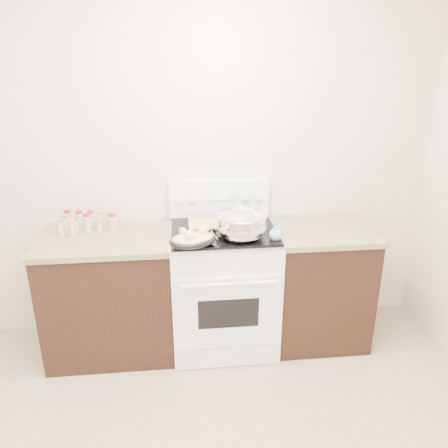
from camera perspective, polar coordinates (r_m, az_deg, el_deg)
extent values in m
cube|color=beige|center=(3.33, -6.82, 7.90)|extent=(4.00, 0.05, 2.70)
cube|color=black|center=(3.37, -14.46, -9.10)|extent=(0.90, 0.64, 0.88)
cube|color=brown|center=(3.17, -15.19, -1.87)|extent=(0.93, 0.67, 0.04)
cube|color=black|center=(3.49, 12.01, -7.81)|extent=(0.70, 0.64, 0.88)
cube|color=brown|center=(3.30, 12.60, -0.77)|extent=(0.73, 0.67, 0.04)
cube|color=white|center=(3.33, -0.09, -8.41)|extent=(0.76, 0.66, 0.92)
cube|color=white|center=(3.04, 0.59, -11.57)|extent=(0.70, 0.01, 0.55)
cube|color=black|center=(3.04, 0.60, -11.64)|extent=(0.42, 0.01, 0.22)
cylinder|color=white|center=(2.89, 0.70, -7.87)|extent=(0.65, 0.02, 0.02)
cube|color=white|center=(3.26, 0.56, -17.12)|extent=(0.70, 0.01, 0.14)
cube|color=silver|center=(3.13, -0.10, -0.94)|extent=(0.78, 0.68, 0.01)
cube|color=black|center=(3.12, -0.10, -0.74)|extent=(0.74, 0.64, 0.01)
cube|color=white|center=(3.35, -0.63, 3.43)|extent=(0.76, 0.07, 0.28)
cylinder|color=white|center=(3.29, -5.77, 3.24)|extent=(0.06, 0.02, 0.06)
cylinder|color=white|center=(3.29, -4.03, 3.30)|extent=(0.06, 0.02, 0.06)
cylinder|color=white|center=(3.33, 2.88, 3.53)|extent=(0.06, 0.02, 0.06)
cylinder|color=white|center=(3.34, 4.58, 3.57)|extent=(0.06, 0.02, 0.06)
cube|color=#19E533|center=(3.31, -0.56, 3.44)|extent=(0.09, 0.00, 0.04)
cube|color=silver|center=(3.30, -1.95, 3.39)|extent=(0.05, 0.00, 0.05)
cube|color=silver|center=(3.31, 0.82, 3.48)|extent=(0.05, 0.00, 0.05)
ellipsoid|color=silver|center=(2.97, 2.19, -0.36)|extent=(0.43, 0.43, 0.21)
cylinder|color=silver|center=(2.99, 2.17, -1.51)|extent=(0.19, 0.19, 0.01)
torus|color=silver|center=(2.94, 2.21, 1.17)|extent=(0.36, 0.36, 0.02)
cylinder|color=silver|center=(2.96, 2.20, 0.05)|extent=(0.34, 0.34, 0.12)
cylinder|color=olive|center=(2.94, 2.21, 0.95)|extent=(0.32, 0.32, 0.00)
cube|color=beige|center=(2.96, 0.15, 1.22)|extent=(0.04, 0.04, 0.03)
cube|color=beige|center=(2.83, 1.71, 0.27)|extent=(0.03, 0.03, 0.02)
cube|color=beige|center=(2.91, 2.98, 0.81)|extent=(0.02, 0.02, 0.02)
cube|color=beige|center=(2.92, 3.55, 0.89)|extent=(0.03, 0.03, 0.03)
cube|color=beige|center=(2.85, 2.39, 0.39)|extent=(0.04, 0.04, 0.03)
cube|color=beige|center=(2.97, 1.46, 1.26)|extent=(0.03, 0.03, 0.02)
cube|color=beige|center=(2.93, 4.19, 0.95)|extent=(0.03, 0.03, 0.03)
cube|color=beige|center=(2.86, 0.69, 0.54)|extent=(0.03, 0.03, 0.02)
cube|color=beige|center=(2.97, 0.67, 1.31)|extent=(0.03, 0.03, 0.02)
cube|color=beige|center=(2.95, 4.73, 1.11)|extent=(0.03, 0.03, 0.02)
cube|color=beige|center=(2.99, 4.04, 1.36)|extent=(0.03, 0.03, 0.03)
ellipsoid|color=black|center=(2.83, -4.10, -2.13)|extent=(0.37, 0.32, 0.08)
ellipsoid|color=tan|center=(2.83, -4.10, -1.90)|extent=(0.34, 0.29, 0.06)
sphere|color=tan|center=(2.81, -4.37, -1.24)|extent=(0.05, 0.05, 0.05)
sphere|color=tan|center=(2.88, -2.30, -0.63)|extent=(0.04, 0.04, 0.04)
sphere|color=tan|center=(2.87, -5.43, -0.95)|extent=(0.05, 0.05, 0.05)
sphere|color=tan|center=(2.77, -4.10, -1.64)|extent=(0.04, 0.04, 0.04)
sphere|color=tan|center=(2.85, -2.96, -0.95)|extent=(0.05, 0.05, 0.05)
sphere|color=tan|center=(2.85, -2.73, -0.98)|extent=(0.05, 0.05, 0.05)
sphere|color=tan|center=(2.80, -4.70, -1.41)|extent=(0.06, 0.06, 0.06)
sphere|color=tan|center=(2.76, -4.63, -1.76)|extent=(0.05, 0.05, 0.05)
cube|color=black|center=(3.16, -1.64, -0.14)|extent=(0.37, 0.26, 0.02)
cube|color=tan|center=(3.16, -1.64, 0.06)|extent=(0.33, 0.22, 0.02)
sphere|color=tan|center=(3.09, -0.53, -0.20)|extent=(0.05, 0.05, 0.05)
sphere|color=tan|center=(3.10, -0.26, -0.11)|extent=(0.03, 0.03, 0.03)
sphere|color=tan|center=(3.19, 0.69, 0.47)|extent=(0.04, 0.04, 0.04)
sphere|color=tan|center=(3.17, -2.85, 0.43)|extent=(0.03, 0.03, 0.03)
sphere|color=tan|center=(3.23, -1.00, 0.73)|extent=(0.04, 0.04, 0.04)
sphere|color=tan|center=(3.17, -3.19, 0.40)|extent=(0.03, 0.03, 0.03)
sphere|color=tan|center=(3.10, -1.69, -0.12)|extent=(0.04, 0.04, 0.04)
sphere|color=tan|center=(3.15, -2.90, 0.20)|extent=(0.05, 0.05, 0.05)
sphere|color=tan|center=(3.22, -0.14, 0.76)|extent=(0.04, 0.04, 0.04)
sphere|color=tan|center=(3.19, -0.91, 0.51)|extent=(0.04, 0.04, 0.04)
cylinder|color=tan|center=(3.03, -1.57, -1.14)|extent=(0.07, 0.23, 0.01)
sphere|color=tan|center=(2.93, -1.88, -1.87)|extent=(0.04, 0.04, 0.04)
sphere|color=#7FB1BD|center=(2.95, 6.75, -1.39)|extent=(0.09, 0.09, 0.09)
cylinder|color=#7FB1BD|center=(3.04, 7.47, -0.21)|extent=(0.16, 0.24, 0.07)
cylinder|color=#BFB28C|center=(3.40, -19.69, 0.51)|extent=(0.04, 0.04, 0.11)
cylinder|color=#B21414|center=(3.38, -19.83, 1.56)|extent=(0.05, 0.05, 0.02)
cylinder|color=#BFB28C|center=(3.38, -18.37, 0.48)|extent=(0.04, 0.04, 0.11)
cylinder|color=#B21414|center=(3.36, -18.49, 1.47)|extent=(0.05, 0.05, 0.02)
cylinder|color=#BFB28C|center=(3.36, -17.00, 0.54)|extent=(0.04, 0.04, 0.10)
cylinder|color=#B21414|center=(3.34, -17.11, 1.51)|extent=(0.04, 0.04, 0.02)
cylinder|color=#BFB28C|center=(3.35, -15.50, 0.55)|extent=(0.04, 0.04, 0.10)
cylinder|color=gold|center=(3.33, -15.59, 1.50)|extent=(0.05, 0.05, 0.02)
cylinder|color=#BFB28C|center=(3.32, -14.16, 0.54)|extent=(0.05, 0.05, 0.10)
cylinder|color=gold|center=(3.30, -14.25, 1.50)|extent=(0.05, 0.05, 0.02)
cylinder|color=#BFB28C|center=(3.32, -20.06, -0.06)|extent=(0.04, 0.04, 0.11)
cylinder|color=#B2B2B7|center=(3.30, -20.20, 0.97)|extent=(0.04, 0.04, 0.02)
cylinder|color=#BFB28C|center=(3.29, -18.77, -0.23)|extent=(0.04, 0.04, 0.09)
cylinder|color=#B2B2B7|center=(3.27, -18.87, 0.66)|extent=(0.04, 0.04, 0.02)
cylinder|color=#BFB28C|center=(3.28, -17.38, 0.06)|extent=(0.04, 0.04, 0.11)
cylinder|color=#B21414|center=(3.25, -17.51, 1.15)|extent=(0.05, 0.05, 0.02)
cylinder|color=#BFB28C|center=(3.27, -15.94, -0.05)|extent=(0.04, 0.04, 0.09)
cylinder|color=gold|center=(3.25, -16.03, 0.84)|extent=(0.04, 0.04, 0.02)
cylinder|color=#BFB28C|center=(3.24, -14.36, 0.08)|extent=(0.05, 0.05, 0.11)
cylinder|color=#B21414|center=(3.22, -14.46, 1.14)|extent=(0.05, 0.05, 0.02)
cylinder|color=#BFB28C|center=(3.22, -20.54, -0.69)|extent=(0.04, 0.04, 0.11)
cylinder|color=#B2B2B7|center=(3.20, -20.68, 0.39)|extent=(0.04, 0.04, 0.02)
cylinder|color=#BFB28C|center=(3.20, -19.22, -0.67)|extent=(0.04, 0.04, 0.11)
cylinder|color=gold|center=(3.18, -19.35, 0.40)|extent=(0.05, 0.05, 0.02)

